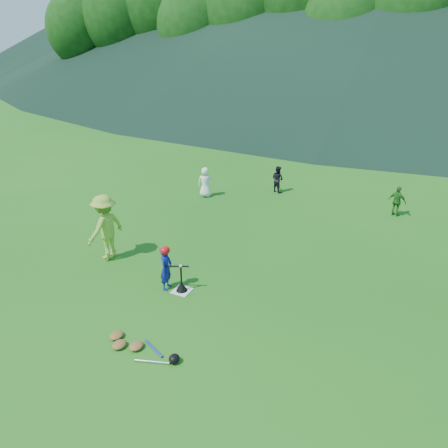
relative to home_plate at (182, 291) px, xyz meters
name	(u,v)px	position (x,y,z in m)	size (l,w,h in m)	color
ground	(182,291)	(0.00, 0.00, -0.01)	(120.00, 120.00, 0.00)	#165C15
home_plate	(182,291)	(0.00, 0.00, 0.00)	(0.45, 0.45, 0.02)	silver
baseball	(181,266)	(0.00, 0.00, 0.73)	(0.08, 0.08, 0.08)	white
batter_child	(166,268)	(-0.42, -0.04, 0.58)	(0.43, 0.28, 1.18)	navy
adult_coach	(105,227)	(-2.92, 0.67, 0.96)	(1.25, 0.72, 1.94)	#92BA36
fielder_a	(205,182)	(-2.78, 6.52, 0.60)	(0.59, 0.38, 1.21)	white
fielder_b	(278,179)	(-0.36, 8.34, 0.54)	(0.54, 0.42, 1.10)	black
fielder_c	(397,201)	(4.38, 7.75, 0.54)	(0.65, 0.27, 1.10)	#266C20
batting_tee	(182,287)	(0.00, 0.00, 0.12)	(0.30, 0.30, 0.68)	black
batter_gear	(166,252)	(-0.39, -0.04, 1.06)	(0.72, 0.30, 0.54)	red
equipment_pile	(136,346)	(0.29, -2.35, 0.06)	(1.80, 0.66, 0.19)	olive
outfield_fence	(366,108)	(0.00, 28.00, 0.69)	(70.07, 0.08, 1.33)	gray
tree_line	(392,4)	(0.20, 33.83, 8.20)	(70.04, 11.40, 14.82)	#382314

